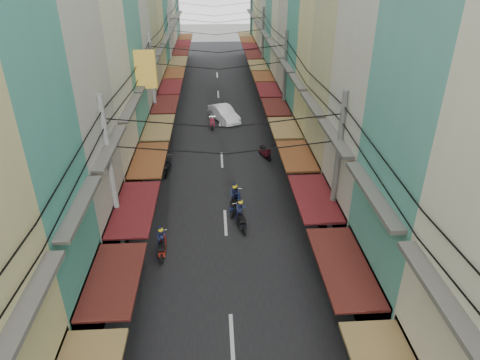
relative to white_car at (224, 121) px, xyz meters
name	(u,v)px	position (x,y,z in m)	size (l,w,h in m)	color
ground	(230,301)	(-0.38, -22.10, 0.00)	(160.00, 160.00, 0.00)	slate
road	(220,129)	(-0.38, -2.10, 0.01)	(10.00, 80.00, 0.02)	black
sidewalk_left	(142,131)	(-6.88, -2.10, 0.03)	(3.00, 80.00, 0.06)	gray
sidewalk_right	(297,127)	(6.12, -2.10, 0.03)	(3.00, 80.00, 0.06)	gray
building_row_left	(96,10)	(-8.30, -5.54, 9.78)	(7.80, 67.67, 23.70)	beige
building_row_right	(336,15)	(7.54, -5.65, 9.41)	(7.80, 68.98, 22.59)	teal
utility_poles	(220,64)	(-0.38, -7.09, 6.59)	(10.20, 66.13, 8.20)	gray
white_car	(224,121)	(0.00, 0.00, 0.00)	(4.66, 1.83, 1.65)	silver
bicycle	(434,351)	(7.12, -25.10, 0.00)	(0.64, 1.70, 1.17)	black
moving_scooters	(217,187)	(-0.81, -12.98, 0.53)	(7.09, 19.05, 1.85)	black
parked_scooters	(361,360)	(4.09, -25.72, 0.47)	(12.85, 12.35, 0.98)	black
pedestrians	(128,251)	(-4.92, -19.69, 1.02)	(12.91, 23.23, 2.19)	black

